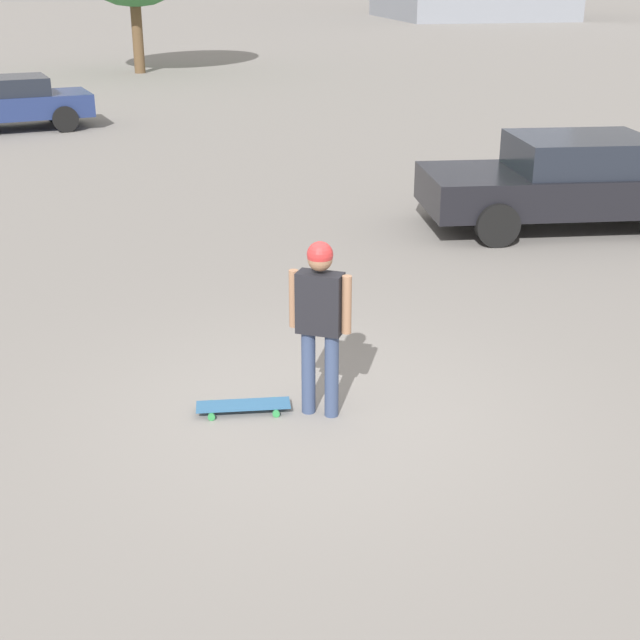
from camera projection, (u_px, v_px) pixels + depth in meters
ground_plane at (320, 413)px, 8.29m from camera, size 220.00×220.00×0.00m
person at (320, 312)px, 7.91m from camera, size 0.52×0.38×1.66m
skateboard at (243, 406)px, 8.29m from camera, size 0.89×0.35×0.08m
car_parked_near at (573, 181)px, 13.96m from camera, size 4.75×2.36×1.44m
car_parked_far at (8, 102)px, 22.39m from camera, size 4.34×2.64×1.31m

